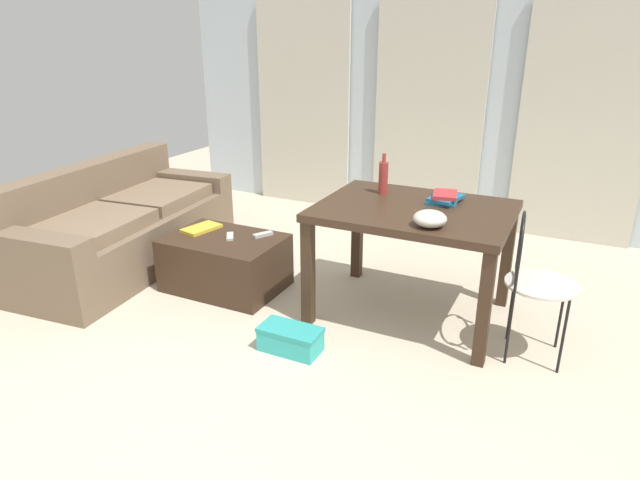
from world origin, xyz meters
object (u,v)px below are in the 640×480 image
Objects in this scene: couch at (120,227)px; bowl at (430,219)px; book_stack at (445,198)px; shoebox at (290,339)px; tv_remote_primary at (230,236)px; tv_remote_secondary at (263,235)px; bottle_near at (383,177)px; craft_table at (414,222)px; coffee_table at (225,263)px; wire_chair at (531,270)px; magazine at (201,228)px.

couch is 10.72× the size of bowl.
book_stack reaches higher than shoebox.
book_stack is at bearing -19.55° from tv_remote_primary.
tv_remote_secondary is at bearing 5.88° from couch.
tv_remote_secondary is (-0.81, -0.26, -0.46)m from bottle_near.
tv_remote_primary is (-1.29, -0.18, -0.25)m from craft_table.
tv_remote_primary is at bearing 174.92° from bowl.
craft_table reaches higher than coffee_table.
book_stack is 1.87× the size of tv_remote_secondary.
wire_chair is 0.74m from book_stack.
tv_remote_secondary is (-1.27, 0.26, -0.39)m from bowl.
craft_table is 8.11× the size of tv_remote_secondary.
bowl reaches higher than tv_remote_secondary.
couch is at bearing -169.44° from bottle_near.
bowl is 0.69× the size of book_stack.
bowl reaches higher than craft_table.
craft_table is 4.24× the size of magazine.
bottle_near is (-1.02, 0.38, 0.32)m from wire_chair.
magazine reaches higher than tv_remote_primary.
magazine is at bearing 150.67° from shoebox.
magazine is at bearing 174.42° from bowl.
shoebox is (-0.49, -0.75, -0.57)m from craft_table.
wire_chair is 3.17× the size of bottle_near.
bowl is (-0.56, -0.13, 0.26)m from wire_chair.
coffee_table is at bearing 175.90° from bowl.
bottle_near is 0.97× the size of magazine.
craft_table is 1.60m from magazine.
bowl is 1.36m from tv_remote_secondary.
couch is 2.35× the size of wire_chair.
book_stack is at bearing 40.81° from tv_remote_secondary.
couch reaches higher than coffee_table.
tv_remote_primary is (-1.47, 0.13, -0.39)m from bowl.
couch is 7.42× the size of book_stack.
wire_chair is at bearing -31.40° from book_stack.
book_stack reaches higher than craft_table.
bowl is at bearing 6.68° from magazine.
book_stack reaches higher than coffee_table.
book_stack is at bearing 14.78° from coffee_table.
bowl is at bearing -47.85° from bottle_near.
craft_table is at bearing 32.86° from tv_remote_secondary.
wire_chair is 2.32m from magazine.
tv_remote_secondary is (-1.83, 0.13, -0.13)m from wire_chair.
bottle_near is 0.96m from tv_remote_secondary.
book_stack reaches higher than tv_remote_secondary.
shoebox is (0.60, -0.70, -0.33)m from tv_remote_secondary.
bottle_near is (2.07, 0.39, 0.56)m from couch.
craft_table is 4.33× the size of book_stack.
couch reaches higher than magazine.
couch is 0.79m from magazine.
coffee_table is 2.09m from wire_chair.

